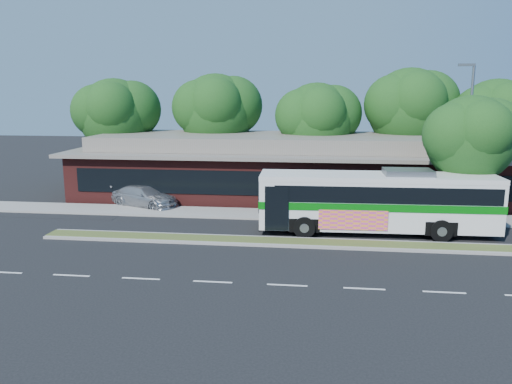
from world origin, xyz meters
TOP-DOWN VIEW (x-y plane):
  - ground at (0.00, 0.00)m, footprint 120.00×120.00m
  - median_strip at (0.00, 0.60)m, footprint 26.00×1.10m
  - sidewalk at (0.00, 6.40)m, footprint 44.00×2.60m
  - parking_lot at (-18.00, 10.00)m, footprint 14.00×12.00m
  - plaza_building at (0.00, 12.99)m, footprint 33.20×11.20m
  - lamp_post at (9.56, 6.00)m, footprint 0.93×0.18m
  - tree_bg_a at (-14.58, 15.14)m, footprint 6.47×5.80m
  - tree_bg_b at (-6.57, 16.14)m, footprint 6.69×6.00m
  - tree_bg_c at (1.40, 15.13)m, footprint 6.24×5.60m
  - tree_bg_d at (8.45, 16.15)m, footprint 6.91×6.20m
  - tree_bg_e at (14.42, 15.14)m, footprint 6.47×5.80m
  - transit_bus at (4.37, 3.07)m, footprint 12.60×3.17m
  - sedan at (-10.28, 7.81)m, footprint 5.26×3.73m
  - sidewalk_tree at (9.87, 5.42)m, footprint 5.42×4.86m

SIDE VIEW (x-z plane):
  - ground at x=0.00m, z-range 0.00..0.00m
  - parking_lot at x=-18.00m, z-range 0.00..0.01m
  - sidewalk at x=0.00m, z-range 0.00..0.12m
  - median_strip at x=0.00m, z-range 0.00..0.15m
  - sedan at x=-10.28m, z-range 0.00..1.42m
  - transit_bus at x=4.37m, z-range 0.20..3.72m
  - plaza_building at x=0.00m, z-range -0.10..4.35m
  - lamp_post at x=9.56m, z-range 0.37..9.44m
  - sidewalk_tree at x=9.87m, z-range 1.37..8.75m
  - tree_bg_c at x=1.40m, z-range 1.46..9.72m
  - tree_bg_e at x=14.42m, z-range 1.49..10.00m
  - tree_bg_a at x=-14.58m, z-range 1.55..10.18m
  - tree_bg_b at x=-6.57m, z-range 1.64..10.64m
  - tree_bg_d at x=8.45m, z-range 1.73..11.10m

